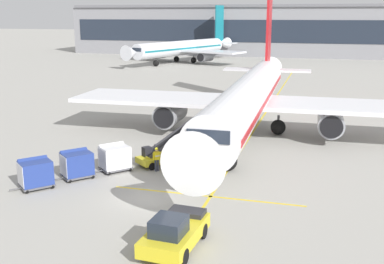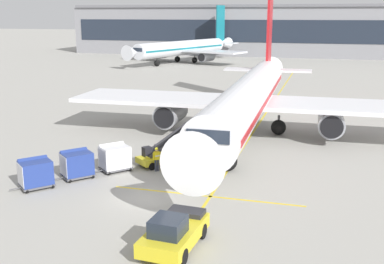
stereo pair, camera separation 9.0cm
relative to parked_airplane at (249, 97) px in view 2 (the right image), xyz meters
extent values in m
plane|color=#9E9B93|center=(-3.46, -17.17, -3.53)|extent=(600.00, 600.00, 0.00)
cylinder|color=white|center=(0.02, -0.79, 0.09)|extent=(4.44, 32.93, 3.57)
cube|color=red|center=(0.02, -0.79, 0.09)|extent=(4.44, 31.61, 0.43)
cone|color=white|center=(0.51, -18.99, 0.09)|extent=(3.48, 3.65, 3.39)
cone|color=white|center=(-0.49, 18.48, 0.35)|extent=(3.18, 5.78, 3.03)
cube|color=white|center=(-8.51, -0.20, -0.45)|extent=(15.77, 6.98, 0.36)
cylinder|color=#93969E|center=(-7.22, -0.82, -1.73)|extent=(2.32, 4.33, 2.21)
cylinder|color=black|center=(-7.17, -3.00, -1.73)|extent=(1.88, 0.17, 1.88)
cube|color=white|center=(8.51, 0.26, -0.45)|extent=(15.77, 6.98, 0.36)
cylinder|color=#93969E|center=(7.26, -0.43, -1.73)|extent=(2.32, 4.33, 2.21)
cylinder|color=black|center=(7.32, -2.62, -1.73)|extent=(1.88, 0.17, 1.88)
cube|color=red|center=(-0.46, 17.05, 5.73)|extent=(0.39, 3.95, 9.85)
cube|color=white|center=(-0.45, 16.77, 0.62)|extent=(10.67, 2.91, 0.20)
cube|color=#1E2633|center=(0.44, -16.49, 0.62)|extent=(2.54, 1.67, 0.78)
cylinder|color=#47474C|center=(0.28, -10.64, -2.26)|extent=(0.22, 0.22, 1.13)
sphere|color=black|center=(0.28, -10.64, -2.83)|extent=(1.39, 1.39, 1.39)
cylinder|color=#47474C|center=(-2.70, 0.78, -2.26)|extent=(0.22, 0.22, 1.13)
sphere|color=black|center=(-2.70, 0.78, -2.83)|extent=(1.39, 1.39, 1.39)
cylinder|color=#47474C|center=(2.65, 0.92, -2.26)|extent=(0.22, 0.22, 1.13)
sphere|color=black|center=(2.65, 0.92, -2.83)|extent=(1.39, 1.39, 1.39)
cube|color=gold|center=(-4.77, -10.62, -3.03)|extent=(3.39, 3.65, 0.44)
cube|color=black|center=(-5.63, -11.12, -2.46)|extent=(0.81, 0.82, 0.70)
cylinder|color=#333338|center=(-5.21, -10.60, -2.41)|extent=(0.08, 0.08, 0.80)
cube|color=gold|center=(-4.04, -9.73, -1.68)|extent=(3.70, 4.26, 2.40)
cube|color=black|center=(-4.04, -9.73, -1.59)|extent=(3.50, 4.06, 2.25)
cube|color=#333338|center=(-3.70, -10.01, -1.56)|extent=(3.01, 3.68, 2.43)
cube|color=#333338|center=(-4.38, -9.45, -1.56)|extent=(3.01, 3.68, 2.43)
cylinder|color=black|center=(-3.44, -10.17, -3.25)|extent=(0.51, 0.56, 0.56)
cylinder|color=black|center=(-4.59, -9.24, -3.25)|extent=(0.51, 0.56, 0.56)
cylinder|color=black|center=(-4.94, -12.01, -3.25)|extent=(0.51, 0.56, 0.56)
cylinder|color=black|center=(-6.09, -11.08, -3.25)|extent=(0.51, 0.56, 0.56)
cube|color=#515156|center=(-7.40, -12.82, -3.32)|extent=(2.52, 2.56, 0.12)
cylinder|color=#4C4C51|center=(-8.28, -13.85, -3.33)|extent=(0.51, 0.58, 0.07)
cube|color=silver|center=(-7.40, -12.82, -2.51)|extent=(2.38, 2.42, 1.50)
cube|color=silver|center=(-7.71, -12.56, -1.98)|extent=(1.83, 1.94, 0.74)
cube|color=silver|center=(-8.03, -13.56, -2.51)|extent=(1.11, 0.96, 1.38)
sphere|color=black|center=(-8.44, -12.99, -3.38)|extent=(0.30, 0.30, 0.30)
sphere|color=black|center=(-7.40, -13.87, -3.38)|extent=(0.30, 0.30, 0.30)
sphere|color=black|center=(-7.39, -11.77, -3.38)|extent=(0.30, 0.30, 0.30)
sphere|color=black|center=(-6.36, -12.66, -3.38)|extent=(0.30, 0.30, 0.30)
cube|color=#515156|center=(-9.21, -14.94, -3.32)|extent=(2.52, 2.56, 0.12)
cylinder|color=#4C4C51|center=(-10.09, -15.96, -3.33)|extent=(0.51, 0.58, 0.07)
cube|color=navy|center=(-9.21, -14.94, -2.51)|extent=(2.38, 2.42, 1.50)
cube|color=navy|center=(-9.53, -14.67, -1.98)|extent=(1.83, 1.94, 0.74)
cube|color=silver|center=(-9.84, -15.67, -2.51)|extent=(1.11, 0.96, 1.38)
sphere|color=black|center=(-10.25, -15.10, -3.38)|extent=(0.30, 0.30, 0.30)
sphere|color=black|center=(-9.22, -15.99, -3.38)|extent=(0.30, 0.30, 0.30)
sphere|color=black|center=(-9.21, -13.89, -3.38)|extent=(0.30, 0.30, 0.30)
sphere|color=black|center=(-8.18, -14.77, -3.38)|extent=(0.30, 0.30, 0.30)
cube|color=#515156|center=(-10.79, -17.38, -3.32)|extent=(2.52, 2.56, 0.12)
cylinder|color=#4C4C51|center=(-11.67, -18.40, -3.33)|extent=(0.51, 0.58, 0.07)
cube|color=navy|center=(-10.79, -17.38, -2.51)|extent=(2.38, 2.42, 1.50)
cube|color=navy|center=(-11.10, -17.11, -1.98)|extent=(1.83, 1.94, 0.74)
cube|color=silver|center=(-11.42, -18.11, -2.51)|extent=(1.11, 0.96, 1.38)
sphere|color=black|center=(-11.83, -17.54, -3.38)|extent=(0.30, 0.30, 0.30)
sphere|color=black|center=(-10.80, -18.43, -3.38)|extent=(0.30, 0.30, 0.30)
sphere|color=black|center=(-10.78, -16.33, -3.38)|extent=(0.30, 0.30, 0.30)
sphere|color=black|center=(-9.75, -17.21, -3.38)|extent=(0.30, 0.30, 0.30)
cube|color=gold|center=(0.21, -22.62, -2.85)|extent=(2.39, 4.53, 0.70)
cube|color=#1E2633|center=(0.15, -23.39, -2.10)|extent=(1.57, 1.63, 0.80)
cube|color=#28282D|center=(0.32, -20.98, -2.38)|extent=(1.85, 1.08, 0.24)
cylinder|color=black|center=(1.22, -21.32, -3.15)|extent=(0.33, 0.78, 0.76)
cylinder|color=black|center=(-0.63, -21.20, -3.15)|extent=(0.33, 0.78, 0.76)
cylinder|color=black|center=(1.04, -24.04, -3.15)|extent=(0.33, 0.78, 0.76)
cylinder|color=black|center=(-0.81, -23.92, -3.15)|extent=(0.33, 0.78, 0.76)
cylinder|color=#333847|center=(-4.45, -12.08, -3.10)|extent=(0.15, 0.15, 0.86)
cylinder|color=#333847|center=(-4.58, -12.20, -3.10)|extent=(0.15, 0.15, 0.86)
cube|color=yellow|center=(-4.52, -12.14, -2.38)|extent=(0.44, 0.43, 0.58)
cube|color=white|center=(-4.43, -12.23, -2.38)|extent=(0.26, 0.24, 0.08)
sphere|color=tan|center=(-4.52, -12.14, -1.97)|extent=(0.21, 0.21, 0.21)
sphere|color=yellow|center=(-4.52, -12.14, -1.90)|extent=(0.23, 0.23, 0.23)
cylinder|color=yellow|center=(-4.34, -11.98, -2.42)|extent=(0.09, 0.09, 0.56)
cylinder|color=yellow|center=(-4.70, -12.30, -2.42)|extent=(0.09, 0.09, 0.56)
cylinder|color=#514C42|center=(-7.40, -12.14, -3.10)|extent=(0.15, 0.15, 0.86)
cylinder|color=#514C42|center=(-7.58, -12.14, -3.10)|extent=(0.15, 0.15, 0.86)
cube|color=yellow|center=(-7.49, -12.14, -2.38)|extent=(0.39, 0.25, 0.58)
cube|color=white|center=(-7.50, -12.26, -2.38)|extent=(0.34, 0.02, 0.08)
sphere|color=brown|center=(-7.49, -12.14, -1.97)|extent=(0.21, 0.21, 0.21)
sphere|color=yellow|center=(-7.49, -12.14, -1.90)|extent=(0.23, 0.23, 0.23)
cylinder|color=yellow|center=(-7.25, -12.15, -2.42)|extent=(0.09, 0.09, 0.56)
cylinder|color=yellow|center=(-7.73, -12.13, -2.42)|extent=(0.09, 0.09, 0.56)
cube|color=black|center=(-4.36, -2.20, -3.50)|extent=(0.56, 0.56, 0.05)
cone|color=orange|center=(-4.36, -2.20, -3.18)|extent=(0.45, 0.45, 0.59)
cylinder|color=white|center=(-4.36, -2.20, -3.15)|extent=(0.25, 0.25, 0.07)
cube|color=black|center=(-4.71, 0.38, -3.50)|extent=(0.53, 0.53, 0.05)
cone|color=orange|center=(-4.71, 0.38, -3.20)|extent=(0.42, 0.42, 0.55)
cylinder|color=white|center=(-4.71, 0.38, -3.17)|extent=(0.23, 0.23, 0.07)
cube|color=black|center=(-5.82, -3.47, -3.50)|extent=(0.55, 0.55, 0.05)
cone|color=orange|center=(-5.82, -3.47, -3.19)|extent=(0.44, 0.44, 0.58)
cylinder|color=white|center=(-5.82, -3.47, -3.16)|extent=(0.24, 0.24, 0.07)
cube|color=yellow|center=(0.29, -0.79, -3.52)|extent=(0.20, 110.00, 0.01)
cube|color=yellow|center=(0.02, -15.81, -3.52)|extent=(12.00, 0.20, 0.01)
cube|color=gray|center=(0.39, 90.80, 2.78)|extent=(127.71, 17.58, 12.62)
cube|color=#1E2633|center=(0.39, 81.96, 3.10)|extent=(123.88, 0.10, 5.68)
cube|color=slate|center=(0.39, 89.05, 9.45)|extent=(126.44, 14.94, 0.70)
cylinder|color=silver|center=(-25.59, 62.44, -0.14)|extent=(13.12, 29.34, 3.28)
cube|color=#146B7A|center=(-25.59, 62.44, -0.14)|extent=(12.75, 28.22, 0.39)
cone|color=silver|center=(-31.15, 46.77, -0.14)|extent=(4.04, 4.14, 3.12)
cone|color=silver|center=(-19.70, 79.03, 0.10)|extent=(4.39, 5.88, 2.79)
cube|color=silver|center=(-32.67, 65.74, -0.64)|extent=(15.42, 10.41, 0.36)
cylinder|color=#93969E|center=(-31.78, 64.79, -1.83)|extent=(3.22, 4.35, 2.04)
cylinder|color=black|center=(-32.45, 62.91, -1.83)|extent=(1.67, 0.69, 1.73)
cube|color=silver|center=(-18.01, 60.54, -0.64)|extent=(15.42, 10.41, 0.36)
cylinder|color=#93969E|center=(-19.30, 60.36, -1.83)|extent=(3.22, 4.35, 2.04)
cylinder|color=black|center=(-19.96, 58.48, -1.83)|extent=(1.67, 0.69, 1.73)
cube|color=#146B7A|center=(-20.14, 77.79, 5.01)|extent=(1.47, 3.48, 8.99)
cube|color=silver|center=(-20.22, 77.55, 0.35)|extent=(9.92, 5.50, 0.20)
cube|color=#1E2633|center=(-30.38, 48.93, 0.35)|extent=(2.66, 2.16, 0.72)
cylinder|color=#47474C|center=(-28.60, 53.96, -2.33)|extent=(0.22, 0.22, 1.08)
sphere|color=black|center=(-28.60, 53.96, -2.87)|extent=(1.32, 1.32, 1.32)
cylinder|color=#47474C|center=(-27.41, 64.67, -2.33)|extent=(0.22, 0.22, 1.08)
sphere|color=black|center=(-27.41, 64.67, -2.87)|extent=(1.32, 1.32, 1.32)
cylinder|color=#47474C|center=(-22.77, 63.02, -2.33)|extent=(0.22, 0.22, 1.08)
sphere|color=black|center=(-22.77, 63.02, -2.87)|extent=(1.32, 1.32, 1.32)
camera|label=1|loc=(6.61, -42.34, 7.28)|focal=44.53mm
camera|label=2|loc=(6.69, -42.32, 7.28)|focal=44.53mm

